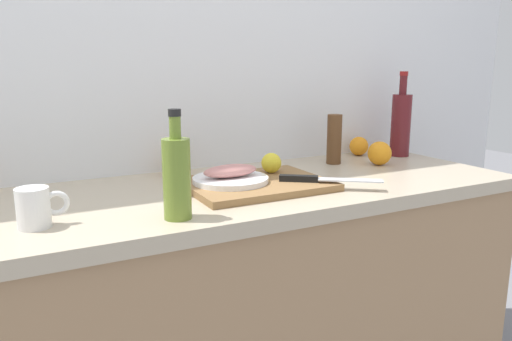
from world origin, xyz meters
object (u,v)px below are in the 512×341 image
object	(u,v)px
lemon_0	(271,163)
coffee_mug_0	(35,208)
chef_knife	(317,179)
olive_oil_bottle	(177,176)
white_plate	(231,180)
pepper_mill	(334,139)
wine_bottle	(401,123)
cutting_board	(256,184)
fish_fillet	(230,171)

from	to	relation	value
lemon_0	coffee_mug_0	xyz separation A→B (m)	(-0.68, -0.17, -0.01)
chef_knife	olive_oil_bottle	distance (m)	0.45
chef_knife	coffee_mug_0	world-z (taller)	coffee_mug_0
lemon_0	coffee_mug_0	size ratio (longest dim) A/B	0.56
white_plate	pepper_mill	world-z (taller)	pepper_mill
wine_bottle	coffee_mug_0	size ratio (longest dim) A/B	2.93
cutting_board	white_plate	xyz separation A→B (m)	(-0.07, 0.02, 0.02)
wine_bottle	pepper_mill	world-z (taller)	wine_bottle
chef_knife	olive_oil_bottle	xyz separation A→B (m)	(-0.44, -0.08, 0.07)
fish_fillet	lemon_0	world-z (taller)	lemon_0
olive_oil_bottle	white_plate	bearing A→B (deg)	41.02
fish_fillet	wine_bottle	world-z (taller)	wine_bottle
cutting_board	lemon_0	distance (m)	0.12
chef_knife	pepper_mill	world-z (taller)	pepper_mill
wine_bottle	pepper_mill	size ratio (longest dim) A/B	1.84
fish_fillet	olive_oil_bottle	bearing A→B (deg)	-138.98
lemon_0	olive_oil_bottle	world-z (taller)	olive_oil_bottle
lemon_0	wine_bottle	xyz separation A→B (m)	(0.64, 0.12, 0.08)
lemon_0	fish_fillet	bearing A→B (deg)	-161.33
chef_knife	coffee_mug_0	xyz separation A→B (m)	(-0.73, 0.00, 0.02)
olive_oil_bottle	wine_bottle	distance (m)	1.08
lemon_0	cutting_board	bearing A→B (deg)	-141.41
coffee_mug_0	pepper_mill	size ratio (longest dim) A/B	0.63
cutting_board	pepper_mill	xyz separation A→B (m)	(0.41, 0.18, 0.08)
white_plate	olive_oil_bottle	distance (m)	0.30
lemon_0	pepper_mill	xyz separation A→B (m)	(0.32, 0.11, 0.04)
fish_fillet	wine_bottle	size ratio (longest dim) A/B	0.50
white_plate	pepper_mill	bearing A→B (deg)	19.11
cutting_board	pepper_mill	bearing A→B (deg)	24.24
lemon_0	chef_knife	bearing A→B (deg)	-71.64
fish_fillet	pepper_mill	size ratio (longest dim) A/B	0.92
cutting_board	chef_knife	bearing A→B (deg)	-33.23
fish_fillet	olive_oil_bottle	distance (m)	0.30
white_plate	coffee_mug_0	distance (m)	0.53
white_plate	pepper_mill	xyz separation A→B (m)	(0.48, 0.17, 0.06)
pepper_mill	white_plate	bearing A→B (deg)	-160.89
coffee_mug_0	pepper_mill	distance (m)	1.03
cutting_board	lemon_0	size ratio (longest dim) A/B	6.40
chef_knife	pepper_mill	xyz separation A→B (m)	(0.26, 0.28, 0.06)
pepper_mill	coffee_mug_0	bearing A→B (deg)	-164.35
chef_knife	coffee_mug_0	size ratio (longest dim) A/B	2.29
white_plate	wine_bottle	size ratio (longest dim) A/B	0.67
chef_knife	coffee_mug_0	bearing A→B (deg)	-144.40
fish_fillet	wine_bottle	distance (m)	0.82
lemon_0	coffee_mug_0	world-z (taller)	coffee_mug_0
cutting_board	wine_bottle	bearing A→B (deg)	14.80
coffee_mug_0	wine_bottle	bearing A→B (deg)	12.32
cutting_board	pepper_mill	world-z (taller)	pepper_mill
olive_oil_bottle	coffee_mug_0	xyz separation A→B (m)	(-0.29, 0.08, -0.06)
cutting_board	fish_fillet	distance (m)	0.09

